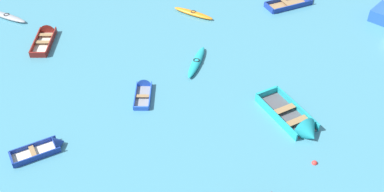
% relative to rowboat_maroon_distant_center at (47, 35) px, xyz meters
% --- Properties ---
extents(rowboat_maroon_distant_center, '(1.70, 3.86, 1.06)m').
position_rel_rowboat_maroon_distant_center_xyz_m(rowboat_maroon_distant_center, '(0.00, 0.00, 0.00)').
color(rowboat_maroon_distant_center, beige).
rests_on(rowboat_maroon_distant_center, ground_plane).
extents(rowboat_deep_blue_near_right, '(2.88, 2.53, 0.95)m').
position_rel_rowboat_maroon_distant_center_xyz_m(rowboat_deep_blue_near_right, '(4.46, -10.53, -0.03)').
color(rowboat_deep_blue_near_right, beige).
rests_on(rowboat_deep_blue_near_right, ground_plane).
extents(kayak_turquoise_center, '(1.00, 3.65, 0.34)m').
position_rel_rowboat_maroon_distant_center_xyz_m(kayak_turquoise_center, '(11.19, -1.56, -0.02)').
color(kayak_turquoise_center, teal).
rests_on(kayak_turquoise_center, ground_plane).
extents(rowboat_blue_near_left, '(1.32, 2.89, 0.87)m').
position_rel_rowboat_maroon_distant_center_xyz_m(rowboat_blue_near_left, '(8.35, -4.76, -0.05)').
color(rowboat_blue_near_left, gray).
rests_on(rowboat_blue_near_left, ground_plane).
extents(kayak_grey_midfield_left, '(3.66, 1.73, 0.35)m').
position_rel_rowboat_maroon_distant_center_xyz_m(kayak_grey_midfield_left, '(-4.02, 2.01, -0.02)').
color(kayak_grey_midfield_left, gray).
rests_on(kayak_grey_midfield_left, ground_plane).
extents(kayak_orange_cluster_inner, '(3.37, 1.77, 0.32)m').
position_rel_rowboat_maroon_distant_center_xyz_m(kayak_orange_cluster_inner, '(9.99, 4.73, -0.03)').
color(kayak_orange_cluster_inner, orange).
rests_on(kayak_orange_cluster_inner, ground_plane).
extents(rowboat_deep_blue_cluster_outer, '(4.23, 3.43, 1.27)m').
position_rel_rowboat_maroon_distant_center_xyz_m(rowboat_deep_blue_cluster_outer, '(18.22, 8.06, -0.01)').
color(rowboat_deep_blue_cluster_outer, '#99754C').
rests_on(rowboat_deep_blue_cluster_outer, ground_plane).
extents(rowboat_turquoise_midfield_right, '(4.01, 4.55, 1.50)m').
position_rel_rowboat_maroon_distant_center_xyz_m(rowboat_turquoise_midfield_right, '(17.89, -6.72, 0.04)').
color(rowboat_turquoise_midfield_right, '#4C4C51').
rests_on(rowboat_turquoise_midfield_right, ground_plane).
extents(mooring_buoy_near_foreground, '(0.31, 0.31, 0.31)m').
position_rel_rowboat_maroon_distant_center_xyz_m(mooring_buoy_near_foreground, '(18.67, -9.30, -0.19)').
color(mooring_buoy_near_foreground, red).
rests_on(mooring_buoy_near_foreground, ground_plane).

